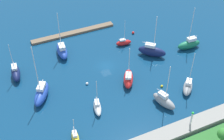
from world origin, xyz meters
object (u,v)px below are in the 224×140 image
at_px(sailboat_red_near_pier, 128,79).
at_px(sailboat_gray_center_basin, 188,87).
at_px(sailboat_gray_far_north, 164,101).
at_px(sailboat_green_by_breakwater, 189,44).
at_px(harbor_beacon, 192,117).
at_px(sailboat_yellow_mid_basin, 75,138).
at_px(sailboat_navy_far_south, 16,73).
at_px(sailboat_red_inner_mooring, 124,42).
at_px(pier_dock, 73,33).
at_px(mooring_buoy_red, 133,33).
at_px(mooring_buoy_yellow, 162,86).
at_px(sailboat_blue_lone_south, 62,50).
at_px(park_tree_midwest, 223,134).
at_px(sailboat_white_west_end, 97,107).
at_px(sailboat_navy_lone_north, 152,51).
at_px(sailboat_blue_east_end, 41,93).
at_px(mooring_buoy_white, 87,84).

height_order(sailboat_red_near_pier, sailboat_gray_center_basin, sailboat_gray_center_basin).
distance_m(sailboat_gray_far_north, sailboat_green_by_breakwater, 24.89).
distance_m(harbor_beacon, sailboat_yellow_mid_basin, 24.75).
height_order(sailboat_navy_far_south, sailboat_red_inner_mooring, sailboat_navy_far_south).
distance_m(pier_dock, harbor_beacon, 47.27).
height_order(harbor_beacon, mooring_buoy_red, harbor_beacon).
bearing_deg(mooring_buoy_yellow, sailboat_blue_lone_south, -51.53).
relative_size(park_tree_midwest, sailboat_navy_far_south, 0.39).
relative_size(pier_dock, mooring_buoy_red, 32.39).
distance_m(sailboat_white_west_end, sailboat_green_by_breakwater, 35.26).
distance_m(sailboat_navy_lone_north, sailboat_white_west_end, 25.26).
relative_size(sailboat_navy_lone_north, sailboat_navy_far_south, 1.22).
distance_m(sailboat_blue_east_end, sailboat_navy_far_south, 11.09).
bearing_deg(sailboat_red_near_pier, sailboat_navy_lone_north, -27.92).
xyz_separation_m(sailboat_navy_lone_north, sailboat_red_near_pier, (11.12, 7.39, -0.30)).
bearing_deg(harbor_beacon, mooring_buoy_red, -99.27).
distance_m(park_tree_midwest, sailboat_navy_lone_north, 32.70).
height_order(sailboat_white_west_end, sailboat_green_by_breakwater, sailboat_green_by_breakwater).
bearing_deg(sailboat_blue_lone_south, harbor_beacon, -150.08).
xyz_separation_m(sailboat_navy_lone_north, mooring_buoy_yellow, (4.24, 12.38, -1.32)).
xyz_separation_m(sailboat_red_near_pier, sailboat_red_inner_mooring, (-6.21, -15.30, -0.43)).
relative_size(sailboat_white_west_end, sailboat_navy_far_south, 0.88).
xyz_separation_m(sailboat_gray_far_north, mooring_buoy_yellow, (-2.91, -5.40, -1.08)).
xyz_separation_m(sailboat_gray_center_basin, sailboat_red_inner_mooring, (5.84, -23.82, -0.22)).
bearing_deg(park_tree_midwest, mooring_buoy_red, -94.25).
xyz_separation_m(sailboat_yellow_mid_basin, sailboat_blue_lone_south, (-6.51, -29.78, 0.70)).
bearing_deg(mooring_buoy_yellow, sailboat_white_west_end, 1.26).
bearing_deg(sailboat_navy_lone_north, sailboat_green_by_breakwater, 36.01).
bearing_deg(sailboat_white_west_end, sailboat_navy_lone_north, 135.17).
bearing_deg(sailboat_gray_far_north, sailboat_navy_lone_north, 139.68).
bearing_deg(mooring_buoy_red, harbor_beacon, 80.73).
bearing_deg(mooring_buoy_red, sailboat_yellow_mid_basin, 46.17).
bearing_deg(pier_dock, harbor_beacon, 103.03).
bearing_deg(sailboat_navy_far_south, mooring_buoy_red, 104.48).
bearing_deg(mooring_buoy_red, pier_dock, -24.51).
xyz_separation_m(park_tree_midwest, sailboat_white_west_end, (18.94, -19.73, -2.88)).
xyz_separation_m(sailboat_navy_far_south, sailboat_blue_lone_south, (-13.74, -4.29, 0.09)).
relative_size(sailboat_red_near_pier, sailboat_navy_far_south, 1.00).
xyz_separation_m(sailboat_blue_lone_south, mooring_buoy_red, (-23.21, -1.18, -1.09)).
bearing_deg(sailboat_red_inner_mooring, mooring_buoy_yellow, -79.76).
bearing_deg(sailboat_green_by_breakwater, sailboat_navy_lone_north, -3.22).
relative_size(sailboat_blue_east_end, sailboat_red_near_pier, 1.47).
bearing_deg(harbor_beacon, sailboat_red_inner_mooring, -91.47).
distance_m(harbor_beacon, park_tree_midwest, 7.00).
bearing_deg(sailboat_navy_lone_north, sailboat_gray_far_north, -69.08).
relative_size(sailboat_navy_lone_north, sailboat_green_by_breakwater, 0.96).
xyz_separation_m(sailboat_gray_center_basin, mooring_buoy_white, (21.84, -12.15, -0.79)).
distance_m(pier_dock, mooring_buoy_white, 23.98).
height_order(sailboat_navy_lone_north, sailboat_gray_center_basin, sailboat_navy_lone_north).
relative_size(sailboat_gray_center_basin, mooring_buoy_white, 16.89).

